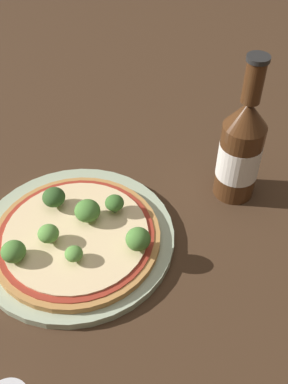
{
  "coord_description": "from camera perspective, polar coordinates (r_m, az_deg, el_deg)",
  "views": [
    {
      "loc": [
        0.16,
        -0.4,
        0.49
      ],
      "look_at": [
        0.1,
        0.03,
        0.06
      ],
      "focal_mm": 42.0,
      "sensor_mm": 36.0,
      "label": 1
    }
  ],
  "objects": [
    {
      "name": "broccoli_floret_6",
      "position": [
        0.59,
        -16.25,
        -7.27
      ],
      "size": [
        0.03,
        0.03,
        0.03
      ],
      "color": "#6B8E51",
      "rests_on": "pizza"
    },
    {
      "name": "ground_plane",
      "position": [
        0.65,
        -8.94,
        -4.64
      ],
      "size": [
        3.0,
        3.0,
        0.0
      ],
      "primitive_type": "plane",
      "color": "#3D2819"
    },
    {
      "name": "broccoli_floret_4",
      "position": [
        0.62,
        -3.77,
        -1.41
      ],
      "size": [
        0.03,
        0.03,
        0.03
      ],
      "color": "#6B8E51",
      "rests_on": "pizza"
    },
    {
      "name": "beer_bottle",
      "position": [
        0.65,
        12.17,
        5.31
      ],
      "size": [
        0.06,
        0.06,
        0.23
      ],
      "color": "#472814",
      "rests_on": "ground_plane"
    },
    {
      "name": "broccoli_floret_5",
      "position": [
        0.57,
        -0.76,
        -6.01
      ],
      "size": [
        0.03,
        0.03,
        0.03
      ],
      "color": "#6B8E51",
      "rests_on": "pizza"
    },
    {
      "name": "broccoli_floret_0",
      "position": [
        0.61,
        -7.24,
        -2.48
      ],
      "size": [
        0.04,
        0.04,
        0.03
      ],
      "color": "#6B8E51",
      "rests_on": "pizza"
    },
    {
      "name": "broccoli_floret_1",
      "position": [
        0.64,
        -11.38,
        -0.65
      ],
      "size": [
        0.03,
        0.03,
        0.03
      ],
      "color": "#6B8E51",
      "rests_on": "pizza"
    },
    {
      "name": "pizza",
      "position": [
        0.61,
        -8.58,
        -5.58
      ],
      "size": [
        0.23,
        0.23,
        0.01
      ],
      "color": "#B77F42",
      "rests_on": "plate"
    },
    {
      "name": "broccoli_floret_2",
      "position": [
        0.59,
        -12.05,
        -5.2
      ],
      "size": [
        0.03,
        0.03,
        0.03
      ],
      "color": "#6B8E51",
      "rests_on": "pizza"
    },
    {
      "name": "broccoli_floret_3",
      "position": [
        0.57,
        -8.9,
        -7.77
      ],
      "size": [
        0.02,
        0.02,
        0.02
      ],
      "color": "#6B8E51",
      "rests_on": "pizza"
    },
    {
      "name": "plate",
      "position": [
        0.63,
        -8.62,
        -5.73
      ],
      "size": [
        0.27,
        0.27,
        0.01
      ],
      "color": "#A3B293",
      "rests_on": "ground_plane"
    }
  ]
}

